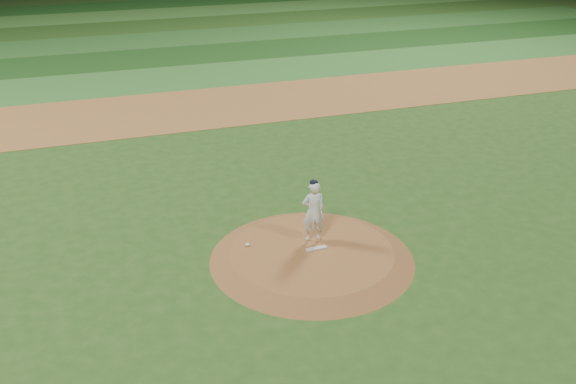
{
  "coord_description": "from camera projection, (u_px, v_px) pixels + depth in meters",
  "views": [
    {
      "loc": [
        -5.37,
        -13.86,
        9.0
      ],
      "look_at": [
        0.0,
        2.0,
        1.1
      ],
      "focal_mm": 40.0,
      "sensor_mm": 36.0,
      "label": 1
    }
  ],
  "objects": [
    {
      "name": "pitchers_mound",
      "position": [
        312.0,
        255.0,
        17.22
      ],
      "size": [
        5.5,
        5.5,
        0.25
      ],
      "primitive_type": "cone",
      "color": "brown",
      "rests_on": "ground"
    },
    {
      "name": "pitcher_on_mound",
      "position": [
        313.0,
        211.0,
        17.34
      ],
      "size": [
        0.67,
        0.47,
        1.8
      ],
      "color": "white",
      "rests_on": "pitchers_mound"
    },
    {
      "name": "ground",
      "position": [
        312.0,
        259.0,
        17.27
      ],
      "size": [
        120.0,
        120.0,
        0.0
      ],
      "primitive_type": "plane",
      "color": "#295019",
      "rests_on": "ground"
    },
    {
      "name": "outfield_stripe_3",
      "position": [
        145.0,
        26.0,
        46.82
      ],
      "size": [
        70.0,
        5.0,
        0.02
      ],
      "primitive_type": "cube",
      "color": "#264F19",
      "rests_on": "ground"
    },
    {
      "name": "outfield_stripe_4",
      "position": [
        137.0,
        15.0,
        51.1
      ],
      "size": [
        70.0,
        5.0,
        0.02
      ],
      "primitive_type": "cube",
      "color": "#3C7B2C",
      "rests_on": "ground"
    },
    {
      "name": "infield_dirt_band",
      "position": [
        204.0,
        108.0,
        29.26
      ],
      "size": [
        70.0,
        6.0,
        0.02
      ],
      "primitive_type": "cube",
      "color": "#99632F",
      "rests_on": "ground"
    },
    {
      "name": "outfield_stripe_1",
      "position": [
        167.0,
        56.0,
        38.25
      ],
      "size": [
        70.0,
        5.0,
        0.02
      ],
      "primitive_type": "cube",
      "color": "#1A4716",
      "rests_on": "ground"
    },
    {
      "name": "outfield_stripe_5",
      "position": [
        130.0,
        5.0,
        55.39
      ],
      "size": [
        70.0,
        5.0,
        0.02
      ],
      "primitive_type": "cube",
      "color": "#1C4F19",
      "rests_on": "ground"
    },
    {
      "name": "rosin_bag",
      "position": [
        247.0,
        244.0,
        17.4
      ],
      "size": [
        0.12,
        0.12,
        0.07
      ],
      "primitive_type": "ellipsoid",
      "color": "white",
      "rests_on": "pitchers_mound"
    },
    {
      "name": "outfield_stripe_0",
      "position": [
        182.0,
        77.0,
        33.97
      ],
      "size": [
        70.0,
        5.0,
        0.02
      ],
      "primitive_type": "cube",
      "color": "#317129",
      "rests_on": "ground"
    },
    {
      "name": "outfield_stripe_2",
      "position": [
        155.0,
        40.0,
        42.54
      ],
      "size": [
        70.0,
        5.0,
        0.02
      ],
      "primitive_type": "cube",
      "color": "#2A6324",
      "rests_on": "ground"
    },
    {
      "name": "pitching_rubber",
      "position": [
        316.0,
        248.0,
        17.25
      ],
      "size": [
        0.59,
        0.17,
        0.03
      ],
      "primitive_type": "cube",
      "rotation": [
        0.0,
        0.0,
        0.05
      ],
      "color": "beige",
      "rests_on": "pitchers_mound"
    }
  ]
}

